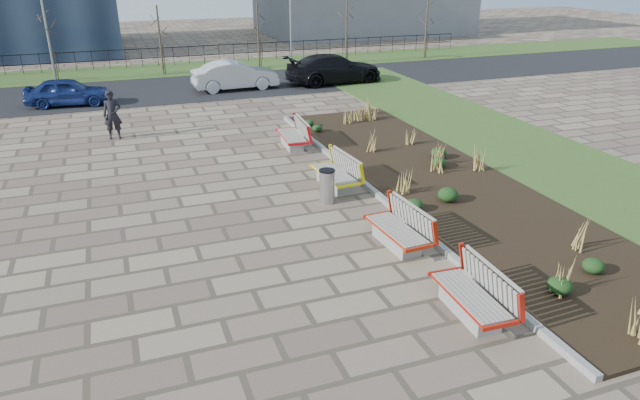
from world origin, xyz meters
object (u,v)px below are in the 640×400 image
object	(u,v)px
bench_a	(471,293)
bench_d	(292,134)
bench_c	(334,172)
bench_b	(397,227)
pedestrian	(112,115)
car_blue	(68,92)
lamp_west	(46,28)
car_black	(334,69)
litter_bin	(327,187)
car_silver	(235,75)
lamp_east	(291,19)

from	to	relation	value
bench_a	bench_d	world-z (taller)	same
bench_a	bench_c	xyz separation A→B (m)	(0.00, 7.33, 0.00)
bench_b	pedestrian	distance (m)	13.48
bench_b	bench_d	distance (m)	8.52
car_blue	bench_a	bearing A→B (deg)	-153.31
bench_d	lamp_west	size ratio (longest dim) A/B	0.35
lamp_west	car_blue	bearing A→B (deg)	-81.37
bench_b	car_black	xyz separation A→B (m)	(5.81, 18.95, 0.32)
litter_bin	car_silver	size ratio (longest dim) A/B	0.22
bench_d	lamp_west	xyz separation A→B (m)	(-9.00, 15.85, 2.54)
car_black	litter_bin	bearing A→B (deg)	154.30
car_silver	bench_d	bearing A→B (deg)	177.40
bench_d	lamp_west	bearing A→B (deg)	123.21
bench_a	car_black	distance (m)	22.86
litter_bin	pedestrian	world-z (taller)	pedestrian
litter_bin	car_blue	bearing A→B (deg)	116.01
bench_c	lamp_west	size ratio (longest dim) A/B	0.35
pedestrian	lamp_east	size ratio (longest dim) A/B	0.32
bench_a	litter_bin	world-z (taller)	bench_a
car_blue	lamp_east	bearing A→B (deg)	-59.42
lamp_east	car_silver	bearing A→B (deg)	-132.72
bench_d	pedestrian	distance (m)	7.11
car_silver	car_black	distance (m)	5.61
litter_bin	pedestrian	bearing A→B (deg)	122.27
bench_c	car_black	bearing A→B (deg)	64.14
pedestrian	car_blue	bearing A→B (deg)	109.39
pedestrian	car_black	world-z (taller)	pedestrian
bench_a	pedestrian	distance (m)	16.34
pedestrian	lamp_west	bearing A→B (deg)	105.78
bench_b	car_black	size ratio (longest dim) A/B	0.38
litter_bin	car_silver	xyz separation A→B (m)	(0.85, 16.05, 0.27)
car_blue	car_black	size ratio (longest dim) A/B	0.70
car_silver	bench_c	bearing A→B (deg)	177.72
bench_b	pedestrian	size ratio (longest dim) A/B	1.11
bench_a	pedestrian	size ratio (longest dim) A/B	1.11
car_blue	car_silver	xyz separation A→B (m)	(8.30, 0.77, 0.09)
bench_a	lamp_west	bearing A→B (deg)	110.37
litter_bin	bench_a	bearing A→B (deg)	-84.19
bench_c	car_silver	xyz separation A→B (m)	(0.21, 15.01, 0.27)
car_silver	car_black	xyz separation A→B (m)	(5.60, -0.23, 0.05)
bench_a	lamp_west	size ratio (longest dim) A/B	0.35
bench_d	car_black	distance (m)	11.94
bench_a	bench_d	bearing A→B (deg)	92.26
bench_b	lamp_west	distance (m)	26.11
car_silver	lamp_west	xyz separation A→B (m)	(-9.21, 5.19, 2.27)
bench_c	litter_bin	distance (m)	1.22
bench_a	lamp_east	bearing A→B (deg)	81.97
car_blue	car_silver	bearing A→B (deg)	-78.59
bench_b	litter_bin	distance (m)	3.20
litter_bin	car_black	bearing A→B (deg)	67.83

